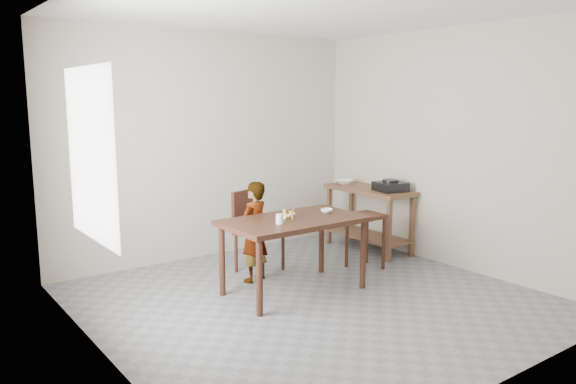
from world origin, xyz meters
TOP-DOWN VIEW (x-y plane):
  - floor at (0.00, 0.00)m, footprint 4.00×4.00m
  - ceiling at (0.00, 0.00)m, footprint 4.00×4.00m
  - wall_back at (0.00, 2.02)m, footprint 4.00×0.04m
  - wall_front at (0.00, -2.02)m, footprint 4.00×0.04m
  - wall_left at (-2.02, 0.00)m, footprint 0.04×4.00m
  - wall_right at (2.02, 0.00)m, footprint 0.04×4.00m
  - window_pane at (-1.97, 0.20)m, footprint 0.02×1.10m
  - dining_table at (0.00, 0.30)m, footprint 1.40×0.80m
  - prep_counter at (1.72, 1.00)m, footprint 0.50×1.20m
  - child at (-0.13, 0.82)m, footprint 0.45×0.38m
  - dining_chair at (0.10, 1.07)m, footprint 0.55×0.55m
  - stool at (1.12, 0.45)m, footprint 0.38×0.38m
  - glass_tumbler at (-0.25, 0.19)m, footprint 0.08×0.08m
  - small_bowl at (0.44, 0.33)m, footprint 0.14×0.14m
  - banana at (-0.02, 0.35)m, footprint 0.18×0.14m
  - serving_bowl at (1.69, 1.43)m, footprint 0.30×0.30m
  - gas_burner at (1.75, 0.67)m, footprint 0.39×0.39m

SIDE VIEW (x-z plane):
  - floor at x=0.00m, z-range -0.04..0.00m
  - stool at x=1.12m, z-range 0.00..0.63m
  - dining_table at x=0.00m, z-range 0.00..0.75m
  - prep_counter at x=1.72m, z-range 0.00..0.80m
  - dining_chair at x=0.10m, z-range 0.00..0.90m
  - child at x=-0.13m, z-range 0.00..1.07m
  - small_bowl at x=0.44m, z-range 0.75..0.79m
  - banana at x=-0.02m, z-range 0.75..0.81m
  - glass_tumbler at x=-0.25m, z-range 0.75..0.84m
  - serving_bowl at x=1.69m, z-range 0.80..0.86m
  - gas_burner at x=1.75m, z-range 0.80..0.91m
  - wall_back at x=0.00m, z-range 0.00..2.70m
  - wall_front at x=0.00m, z-range 0.00..2.70m
  - wall_left at x=-2.02m, z-range 0.00..2.70m
  - wall_right at x=2.02m, z-range 0.00..2.70m
  - window_pane at x=-1.97m, z-range 0.85..2.15m
  - ceiling at x=0.00m, z-range 2.70..2.74m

